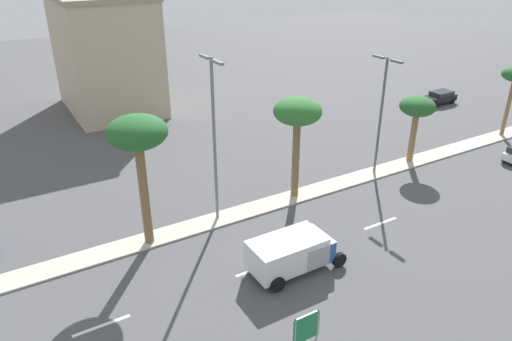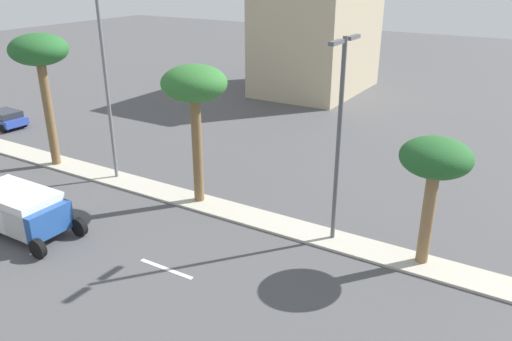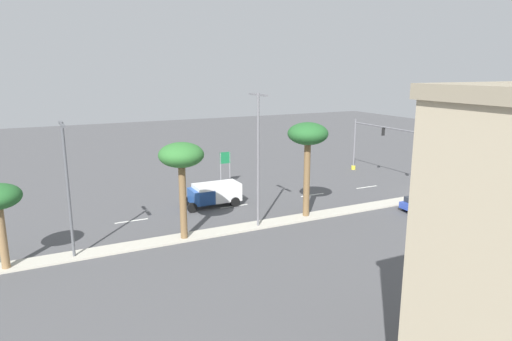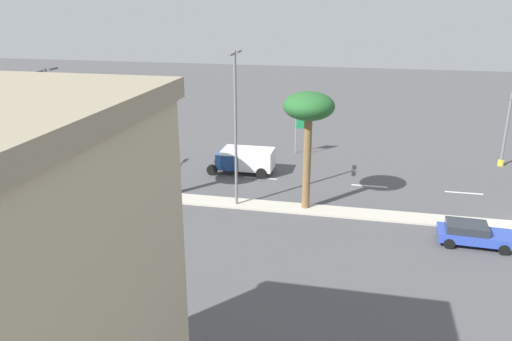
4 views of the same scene
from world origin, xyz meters
name	(u,v)px [view 1 (image 1 of 4)]	position (x,y,z in m)	size (l,w,h in m)	color
ground_plane	(298,196)	(0.00, 26.95, 0.00)	(160.00, 160.00, 0.00)	#4C4C4F
median_curb	(376,172)	(0.00, 34.66, 0.06)	(1.80, 69.31, 0.12)	#B7B2A3
lane_stripe_left	(102,326)	(5.88, 11.11, 0.01)	(0.20, 2.80, 0.01)	silver
lane_stripe_mid	(257,269)	(5.88, 19.96, 0.01)	(0.20, 2.80, 0.01)	silver
lane_stripe_leading	(381,223)	(5.88, 29.53, 0.01)	(0.20, 2.80, 0.01)	silver
directional_road_sign	(306,336)	(13.61, 17.61, 2.65)	(0.10, 1.22, 3.76)	gray
commercial_building	(106,54)	(-27.62, 20.91, 6.16)	(13.21, 9.20, 12.30)	tan
palm_tree_left	(138,137)	(0.23, 15.52, 7.06)	(3.45, 3.45, 8.21)	brown
palm_tree_front	(297,115)	(-0.18, 26.74, 6.30)	(3.35, 3.35, 7.36)	brown
palm_tree_trailing	(417,109)	(-0.23, 38.73, 4.72)	(2.90, 2.90, 5.61)	olive
street_lamp_mid	(214,130)	(-0.21, 20.44, 6.38)	(2.90, 0.24, 10.80)	slate
street_lamp_right	(382,107)	(-0.13, 34.61, 5.59)	(2.90, 0.24, 9.27)	#515459
sedan_black_leading	(439,97)	(-10.12, 53.98, 0.77)	(2.04, 4.63, 1.44)	black
box_truck	(293,251)	(6.93, 21.69, 1.21)	(2.58, 5.44, 2.12)	#234C99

